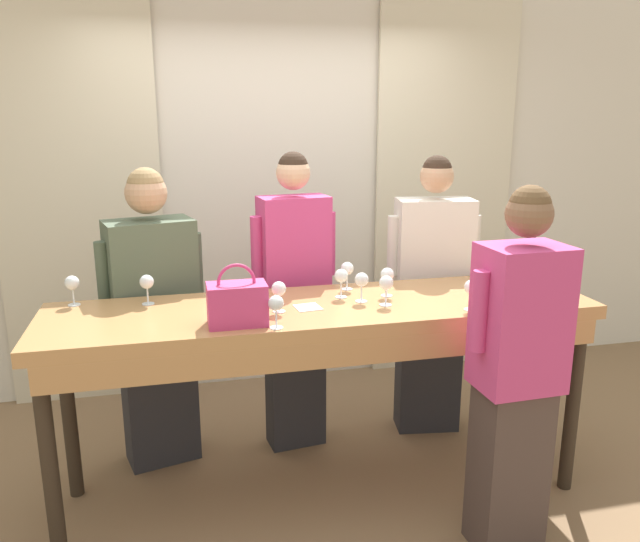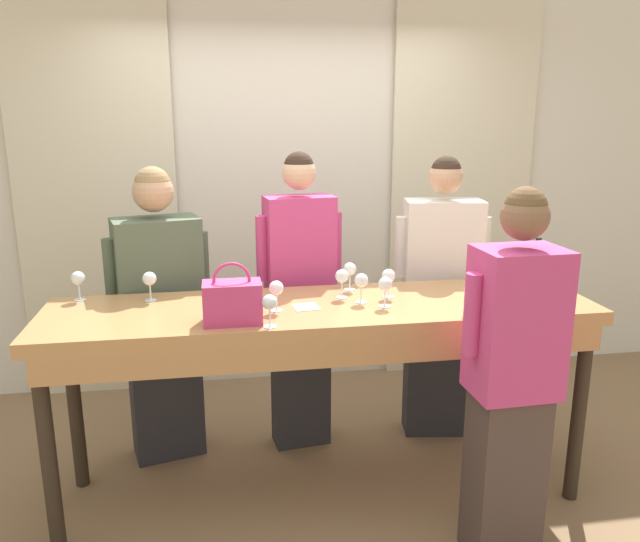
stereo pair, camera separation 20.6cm
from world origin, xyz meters
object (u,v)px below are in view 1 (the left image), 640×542
object	(u,v)px
wine_glass_center_mid	(387,276)
host_pouring	(516,373)
wine_glass_back_mid	(361,280)
guest_cream_sweater	(431,296)
wine_glass_by_handbag	(276,304)
wine_glass_front_right	(279,290)
wine_glass_front_mid	(535,265)
guest_olive_jacket	(155,319)
guest_pink_top	(294,300)
wine_bottle	(530,274)
tasting_bar	(324,326)
wine_glass_back_left	(72,284)
wine_glass_back_right	(341,277)
wine_glass_center_right	(147,283)
wine_glass_center_left	(557,284)
wine_glass_front_left	(471,288)
wine_glass_near_host	(347,270)
wine_glass_by_bottle	(386,284)
handbag	(237,303)

from	to	relation	value
wine_glass_center_mid	host_pouring	xyz separation A→B (m)	(0.36, -0.66, -0.28)
wine_glass_back_mid	guest_cream_sweater	distance (m)	0.84
wine_glass_by_handbag	guest_cream_sweater	bearing A→B (deg)	37.15
wine_glass_front_right	host_pouring	distance (m)	1.11
wine_glass_front_mid	wine_glass_back_mid	xyz separation A→B (m)	(-1.01, -0.10, 0.00)
guest_olive_jacket	guest_pink_top	size ratio (longest dim) A/B	0.96
guest_cream_sweater	guest_olive_jacket	bearing A→B (deg)	180.00
wine_bottle	guest_cream_sweater	xyz separation A→B (m)	(-0.25, 0.63, -0.28)
wine_glass_by_handbag	guest_olive_jacket	xyz separation A→B (m)	(-0.54, 0.81, -0.29)
tasting_bar	guest_olive_jacket	world-z (taller)	guest_olive_jacket
wine_glass_back_left	wine_glass_back_right	world-z (taller)	same
host_pouring	wine_glass_center_right	bearing A→B (deg)	152.64
wine_glass_front_mid	wine_glass_back_right	bearing A→B (deg)	-179.67
wine_glass_center_left	wine_glass_center_right	world-z (taller)	same
wine_bottle	wine_glass_back_left	distance (m)	2.24
tasting_bar	wine_glass_front_left	distance (m)	0.72
wine_glass_front_mid	wine_glass_center_mid	distance (m)	0.85
wine_glass_by_handbag	guest_cream_sweater	world-z (taller)	guest_cream_sweater
wine_glass_front_right	wine_glass_center_left	distance (m)	1.33
wine_glass_near_host	wine_glass_back_right	bearing A→B (deg)	-117.21
wine_glass_by_handbag	wine_glass_center_mid	bearing A→B (deg)	29.36
wine_glass_front_left	wine_glass_center_left	size ratio (longest dim) A/B	1.00
wine_glass_center_right	wine_glass_near_host	world-z (taller)	same
wine_glass_by_bottle	host_pouring	world-z (taller)	host_pouring
wine_glass_back_mid	wine_glass_front_right	bearing A→B (deg)	-170.36
wine_glass_center_left	guest_olive_jacket	bearing A→B (deg)	157.27
wine_glass_back_right	wine_bottle	bearing A→B (deg)	-12.28
wine_glass_front_right	wine_glass_back_left	bearing A→B (deg)	160.64
wine_glass_center_mid	wine_glass_near_host	world-z (taller)	same
tasting_bar	wine_glass_center_left	xyz separation A→B (m)	(1.09, -0.25, 0.21)
handbag	wine_glass_center_left	size ratio (longest dim) A/B	1.87
handbag	wine_glass_by_handbag	bearing A→B (deg)	-29.46
wine_glass_back_mid	wine_glass_by_handbag	distance (m)	0.55
guest_olive_jacket	guest_pink_top	xyz separation A→B (m)	(0.77, 0.00, 0.05)
wine_glass_back_mid	guest_olive_jacket	world-z (taller)	guest_olive_jacket
guest_pink_top	wine_glass_by_handbag	bearing A→B (deg)	-106.26
wine_glass_center_right	wine_glass_back_mid	world-z (taller)	same
wine_glass_back_mid	wine_glass_back_left	bearing A→B (deg)	169.19
wine_glass_center_left	wine_glass_center_right	xyz separation A→B (m)	(-1.91, 0.47, 0.00)
tasting_bar	wine_glass_back_right	size ratio (longest dim) A/B	18.05
wine_glass_center_left	wine_glass_near_host	xyz separation A→B (m)	(-0.90, 0.50, 0.00)
tasting_bar	host_pouring	distance (m)	0.91
wine_glass_front_mid	wine_glass_back_mid	distance (m)	1.01
wine_glass_front_mid	handbag	bearing A→B (deg)	-169.65
wine_glass_center_mid	wine_glass_by_handbag	bearing A→B (deg)	-150.64
wine_glass_by_bottle	guest_pink_top	world-z (taller)	guest_pink_top
wine_glass_back_left	wine_glass_back_mid	distance (m)	1.39
wine_glass_front_left	wine_glass_center_mid	distance (m)	0.44
wine_glass_front_right	tasting_bar	bearing A→B (deg)	11.68
wine_glass_center_right	wine_glass_by_handbag	world-z (taller)	same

